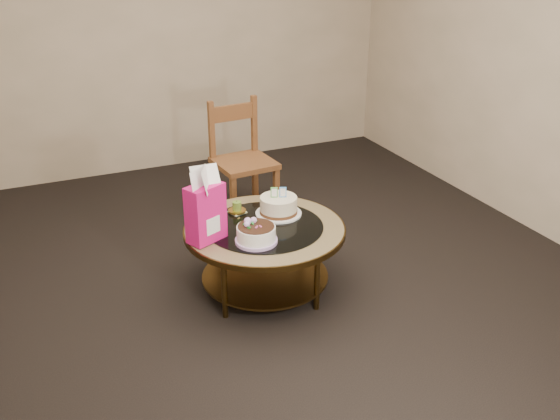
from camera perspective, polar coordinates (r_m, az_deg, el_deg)
name	(u,v)px	position (r m, az deg, el deg)	size (l,w,h in m)	color
ground	(265,288)	(4.14, -1.36, -7.16)	(5.00, 5.00, 0.00)	black
room_walls	(262,51)	(3.57, -1.61, 14.35)	(4.52, 5.02, 2.61)	#C0AA91
coffee_table	(265,237)	(3.95, -1.41, -2.50)	(1.02, 1.02, 0.46)	#523A17
decorated_cake	(256,235)	(3.70, -2.21, -2.28)	(0.25, 0.25, 0.15)	#C19ADA
cream_cake	(279,206)	(4.04, -0.13, 0.37)	(0.30, 0.30, 0.19)	white
gift_bag	(205,205)	(3.67, -6.85, 0.42)	(0.26, 0.23, 0.45)	#EA168E
pillar_candle	(237,209)	(4.09, -3.95, 0.12)	(0.12, 0.12, 0.09)	#F2E663
dining_chair	(242,160)	(4.96, -3.51, 4.57)	(0.47, 0.47, 0.94)	brown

